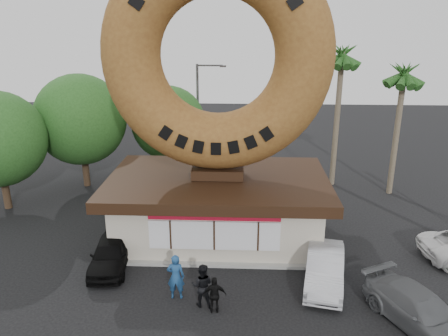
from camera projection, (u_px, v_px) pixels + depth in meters
name	position (u px, v px, depth m)	size (l,w,h in m)	color
ground	(210.00, 304.00, 17.60)	(90.00, 90.00, 0.00)	black
donut_shop	(218.00, 205.00, 22.70)	(11.20, 7.20, 3.80)	beige
giant_donut	(217.00, 57.00, 20.32)	(10.91, 10.91, 2.78)	olive
tree_west	(80.00, 120.00, 28.81)	(6.00, 6.00, 7.65)	#473321
tree_mid	(168.00, 123.00, 30.68)	(5.20, 5.20, 6.63)	#473321
palm_near	(342.00, 61.00, 27.85)	(2.60, 2.60, 9.75)	#726651
palm_far	(404.00, 79.00, 26.58)	(2.60, 2.60, 8.75)	#726651
street_lamp	(200.00, 114.00, 31.39)	(2.11, 0.20, 8.00)	#59595E
person_left	(176.00, 277.00, 17.70)	(0.72, 0.47, 1.97)	navy
person_center	(202.00, 285.00, 17.25)	(0.89, 0.69, 1.83)	black
person_right	(215.00, 295.00, 16.88)	(0.90, 0.38, 1.54)	black
car_black	(111.00, 253.00, 20.07)	(1.62, 4.04, 1.38)	black
car_silver	(325.00, 268.00, 18.80)	(1.53, 4.40, 1.45)	#B6B6BB
car_grey	(420.00, 311.00, 16.11)	(1.92, 4.72, 1.37)	slate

